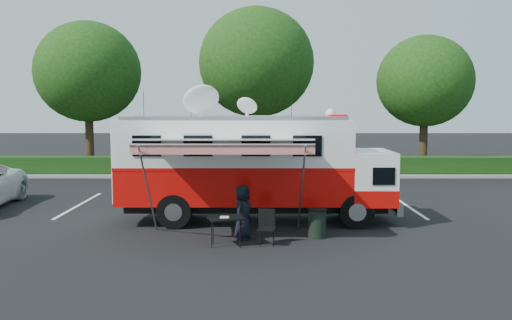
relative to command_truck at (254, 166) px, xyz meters
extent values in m
plane|color=black|center=(0.07, 0.00, -1.76)|extent=(120.00, 120.00, 0.00)
cube|color=#9E998E|center=(4.07, 11.00, -1.68)|extent=(60.00, 0.35, 0.15)
cube|color=black|center=(4.07, 11.90, -1.26)|extent=(60.00, 1.20, 1.00)
cylinder|color=black|center=(-8.93, 13.00, 0.44)|extent=(0.44, 0.44, 4.40)
ellipsoid|color=#14380F|center=(-8.93, 13.00, 3.70)|extent=(5.63, 5.63, 5.35)
cylinder|color=black|center=(0.07, 13.00, 0.64)|extent=(0.44, 0.44, 4.80)
ellipsoid|color=#14380F|center=(0.07, 13.00, 4.20)|extent=(6.14, 6.14, 5.84)
cylinder|color=black|center=(9.07, 13.00, 0.24)|extent=(0.44, 0.44, 4.00)
ellipsoid|color=#14380F|center=(9.07, 13.00, 3.20)|extent=(5.12, 5.12, 4.86)
cube|color=silver|center=(-6.43, 3.00, -1.75)|extent=(0.12, 5.50, 0.01)
cube|color=silver|center=(-0.43, 3.00, -1.75)|extent=(0.12, 5.50, 0.01)
cube|color=silver|center=(5.57, 3.00, -1.75)|extent=(0.12, 5.50, 0.01)
cube|color=black|center=(0.07, 0.00, -1.24)|extent=(8.02, 1.31, 0.28)
cylinder|color=black|center=(3.06, -1.03, -1.24)|extent=(1.03, 0.30, 1.03)
cylinder|color=black|center=(3.06, 1.03, -1.24)|extent=(1.03, 0.30, 1.03)
cylinder|color=black|center=(-2.35, -1.03, -1.24)|extent=(1.03, 0.30, 1.03)
cylinder|color=black|center=(-2.35, 1.03, -1.24)|extent=(1.03, 0.30, 1.03)
cube|color=silver|center=(4.32, 0.00, -1.20)|extent=(0.19, 2.33, 0.37)
cube|color=white|center=(3.62, 0.00, -0.31)|extent=(1.31, 2.33, 1.58)
cube|color=red|center=(3.62, 0.00, -0.87)|extent=(1.32, 2.35, 0.51)
cube|color=black|center=(4.22, 0.00, -0.03)|extent=(0.11, 2.03, 0.65)
cube|color=red|center=(-0.58, 0.00, -0.54)|extent=(7.09, 2.33, 1.12)
cube|color=red|center=(-0.58, 0.00, 0.02)|extent=(7.11, 2.35, 0.09)
cube|color=white|center=(-0.58, 0.00, 0.71)|extent=(7.09, 2.33, 1.31)
cube|color=silver|center=(-0.58, 0.00, 1.40)|extent=(7.09, 2.33, 0.07)
cube|color=#CC0505|center=(2.59, 0.00, 1.54)|extent=(0.51, 0.89, 0.15)
sphere|color=white|center=(2.50, 0.93, 1.63)|extent=(0.32, 0.32, 0.32)
ellipsoid|color=silver|center=(-1.60, -0.14, 2.07)|extent=(1.12, 1.12, 0.34)
ellipsoid|color=silver|center=(-0.21, 0.19, 1.88)|extent=(0.65, 0.65, 0.19)
cylinder|color=black|center=(-3.47, 0.37, 1.88)|extent=(0.02, 0.02, 0.93)
cylinder|color=black|center=(-1.98, 0.37, 1.88)|extent=(0.02, 0.02, 0.93)
cylinder|color=black|center=(1.19, 0.37, 1.88)|extent=(0.02, 0.02, 0.93)
cube|color=white|center=(-0.76, -2.28, 0.95)|extent=(4.66, 2.23, 0.20)
cube|color=red|center=(-0.76, -3.38, 0.78)|extent=(4.66, 0.04, 0.26)
cylinder|color=#B2B2B7|center=(-0.76, -3.40, 0.89)|extent=(4.66, 0.07, 0.07)
cylinder|color=#B2B2B7|center=(-2.85, -2.36, -0.43)|extent=(0.05, 2.42, 2.69)
cylinder|color=#B2B2B7|center=(1.32, -2.36, -0.43)|extent=(0.05, 2.42, 2.69)
imported|color=black|center=(-0.29, -2.39, -1.76)|extent=(0.69, 0.85, 1.49)
cube|color=black|center=(-0.69, -3.14, -1.03)|extent=(1.04, 0.88, 0.04)
cylinder|color=black|center=(-1.05, -3.37, -1.39)|extent=(0.02, 0.02, 0.72)
cylinder|color=black|center=(-1.05, -2.91, -1.39)|extent=(0.02, 0.02, 0.72)
cylinder|color=black|center=(-0.33, -3.37, -1.39)|extent=(0.02, 0.02, 0.72)
cylinder|color=black|center=(-0.33, -2.91, -1.39)|extent=(0.02, 0.02, 0.72)
cube|color=silver|center=(-0.74, -3.09, -1.01)|extent=(0.23, 0.31, 0.01)
cube|color=black|center=(0.36, -3.09, -1.32)|extent=(0.51, 0.51, 0.04)
cube|color=black|center=(0.36, -2.87, -1.07)|extent=(0.44, 0.12, 0.49)
cylinder|color=black|center=(0.18, -3.26, -1.54)|extent=(0.02, 0.02, 0.44)
cylinder|color=black|center=(0.18, -2.91, -1.54)|extent=(0.02, 0.02, 0.44)
cylinder|color=black|center=(0.54, -3.26, -1.54)|extent=(0.02, 0.02, 0.44)
cylinder|color=black|center=(0.54, -2.91, -1.54)|extent=(0.02, 0.02, 0.44)
cylinder|color=black|center=(1.76, -2.19, -1.38)|extent=(0.49, 0.49, 0.76)
cylinder|color=black|center=(1.76, -2.19, -0.98)|extent=(0.53, 0.53, 0.04)
camera|label=1|loc=(0.11, -17.65, 1.85)|focal=40.00mm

